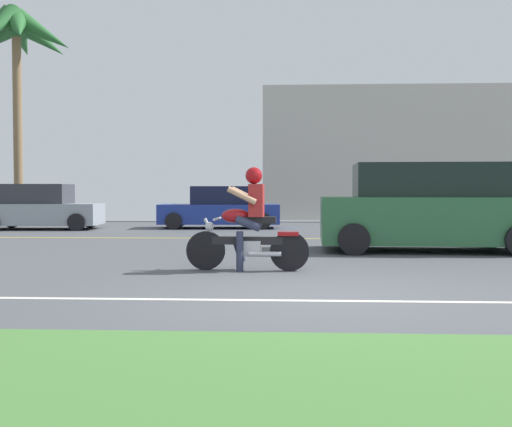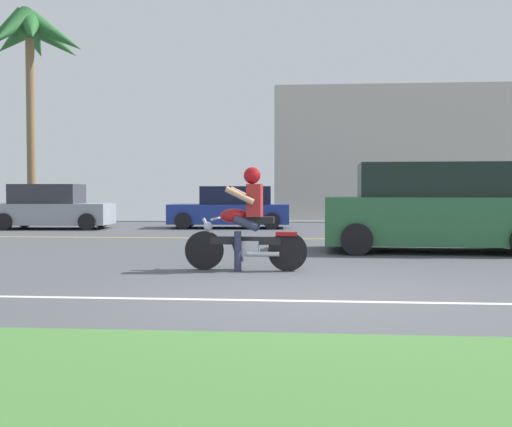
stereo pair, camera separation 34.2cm
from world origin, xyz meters
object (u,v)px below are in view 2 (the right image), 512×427
palm_tree_0 (29,42)px  parked_car_0 (52,208)px  motorcyclist (247,227)px  suv_nearby (434,209)px  parked_car_1 (231,208)px

palm_tree_0 → parked_car_0: bearing=-52.2°
motorcyclist → suv_nearby: suv_nearby is taller
parked_car_0 → parked_car_1: size_ratio=0.93×
motorcyclist → parked_car_0: (-7.60, 10.17, 0.00)m
suv_nearby → parked_car_0: bearing=148.8°
parked_car_0 → palm_tree_0: bearing=127.8°
parked_car_1 → palm_tree_0: size_ratio=0.52×
motorcyclist → parked_car_0: motorcyclist is taller
suv_nearby → parked_car_1: bearing=124.2°
motorcyclist → parked_car_0: 12.70m
suv_nearby → motorcyclist: bearing=-137.5°
parked_car_0 → suv_nearby: bearing=-31.2°
motorcyclist → parked_car_0: bearing=126.8°
motorcyclist → palm_tree_0: size_ratio=0.25×
suv_nearby → parked_car_1: size_ratio=1.13×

